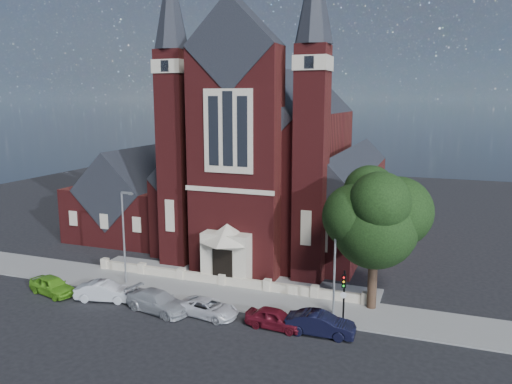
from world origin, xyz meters
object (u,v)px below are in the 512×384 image
parish_hall (137,201)px  street_lamp_right (336,255)px  car_silver_b (158,302)px  car_navy (320,324)px  car_lime_van (52,285)px  street_tree (376,221)px  car_silver_a (105,291)px  street_lamp_left (124,232)px  car_white_suv (208,308)px  traffic_signal (344,291)px  car_dark_red (275,318)px  church (281,166)px

parish_hall → street_lamp_right: 29.62m
car_silver_b → car_navy: (12.23, 0.51, -0.00)m
street_lamp_right → car_lime_van: 23.01m
car_lime_van → car_navy: (22.05, 0.58, 0.01)m
street_tree → car_silver_a: (-20.02, -5.32, -6.20)m
street_lamp_left → car_silver_b: (5.50, -3.99, -3.83)m
car_silver_a → car_white_suv: car_silver_a is taller
street_lamp_right → street_tree: bearing=34.3°
car_silver_b → traffic_signal: bearing=-67.3°
car_dark_red → car_navy: (3.20, 0.10, 0.07)m
car_lime_van → car_white_suv: bearing=-73.0°
car_dark_red → street_tree: bearing=-44.5°
street_lamp_left → car_navy: (17.73, -3.48, -3.83)m
car_navy → church: bearing=21.4°
parish_hall → street_tree: street_tree is taller
car_silver_b → street_lamp_left: bearing=66.6°
street_lamp_left → car_silver_b: 7.80m
church → traffic_signal: 23.94m
street_lamp_left → car_silver_a: 5.30m
parish_hall → car_lime_van: 18.73m
parish_hall → street_lamp_left: bearing=-60.0°
car_silver_a → car_silver_b: bearing=-107.7°
traffic_signal → car_lime_van: traffic_signal is taller
traffic_signal → car_silver_a: 18.63m
street_lamp_left → car_silver_a: street_lamp_left is taller
car_white_suv → car_dark_red: 5.13m
car_lime_van → car_dark_red: size_ratio=1.08×
parish_hall → car_lime_van: (3.77, -18.05, -3.25)m
parish_hall → car_silver_b: 22.78m
street_tree → car_silver_a: 21.63m
traffic_signal → car_silver_a: size_ratio=0.87×
street_tree → traffic_signal: (-1.60, -3.28, -4.38)m
parish_hall → car_dark_red: size_ratio=2.95×
church → parish_hall: size_ratio=2.86×
car_silver_a → car_navy: car_navy is taller
parish_hall → car_dark_red: (22.62, -17.58, -3.31)m
street_tree → car_lime_van: bearing=-166.9°
street_lamp_left → traffic_signal: bearing=-4.8°
car_silver_a → car_white_suv: (8.91, 0.16, -0.12)m
car_silver_a → car_silver_b: 5.03m
car_silver_a → car_silver_b: (5.01, -0.37, 0.02)m
car_dark_red → car_lime_van: bearing=95.5°
car_lime_van → car_silver_a: car_lime_van is taller
car_silver_a → car_navy: bearing=-103.0°
street_lamp_right → car_navy: size_ratio=1.73×
church → car_lime_van: (-12.23, -23.00, -7.43)m
traffic_signal → car_white_suv: traffic_signal is taller
street_tree → car_dark_red: (-5.98, -5.28, -6.25)m
car_dark_red → car_navy: 3.20m
street_lamp_right → traffic_signal: street_lamp_right is taller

